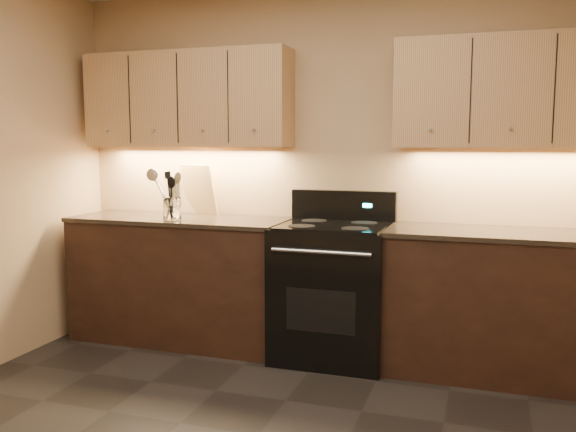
{
  "coord_description": "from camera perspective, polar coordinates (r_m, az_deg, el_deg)",
  "views": [
    {
      "loc": [
        1.07,
        -2.3,
        1.49
      ],
      "look_at": [
        -0.17,
        1.45,
        1.0
      ],
      "focal_mm": 38.0,
      "sensor_mm": 36.0,
      "label": 1
    }
  ],
  "objects": [
    {
      "name": "outlet_plate",
      "position": [
        4.92,
        -10.55,
        2.57
      ],
      "size": [
        0.08,
        0.01,
        0.12
      ],
      "primitive_type": "cube",
      "color": "#B2B5BA",
      "rests_on": "wall_back"
    },
    {
      "name": "wooden_spoon",
      "position": [
        4.44,
        -11.23,
        1.97
      ],
      "size": [
        0.15,
        0.06,
        0.33
      ],
      "primitive_type": null,
      "rotation": [
        0.03,
        0.3,
        0.08
      ],
      "color": "tan",
      "rests_on": "utensil_crock"
    },
    {
      "name": "stove",
      "position": [
        4.23,
        4.26,
        -6.86
      ],
      "size": [
        0.76,
        0.68,
        1.14
      ],
      "color": "black",
      "rests_on": "ground"
    },
    {
      "name": "upper_cab_left",
      "position": [
        4.69,
        -9.42,
        10.69
      ],
      "size": [
        1.6,
        0.3,
        0.7
      ],
      "primitive_type": "cube",
      "color": "tan",
      "rests_on": "wall_back"
    },
    {
      "name": "black_spoon",
      "position": [
        4.45,
        -10.82,
        1.74
      ],
      "size": [
        0.09,
        0.11,
        0.3
      ],
      "primitive_type": null,
      "rotation": [
        0.15,
        0.05,
        0.11
      ],
      "color": "black",
      "rests_on": "utensil_crock"
    },
    {
      "name": "steel_skimmer",
      "position": [
        4.4,
        -10.6,
        2.22
      ],
      "size": [
        0.26,
        0.1,
        0.37
      ],
      "primitive_type": null,
      "rotation": [
        -0.0,
        -0.5,
        0.05
      ],
      "color": "silver",
      "rests_on": "utensil_crock"
    },
    {
      "name": "wall_back",
      "position": [
        4.44,
        4.36,
        4.52
      ],
      "size": [
        4.0,
        0.04,
        2.6
      ],
      "primitive_type": "cube",
      "color": "tan",
      "rests_on": "ground"
    },
    {
      "name": "counter_right",
      "position": [
        4.13,
        19.43,
        -7.76
      ],
      "size": [
        1.46,
        0.62,
        0.93
      ],
      "color": "black",
      "rests_on": "ground"
    },
    {
      "name": "upper_cab_right",
      "position": [
        4.16,
        20.15,
        10.85
      ],
      "size": [
        1.44,
        0.3,
        0.7
      ],
      "primitive_type": "cube",
      "color": "tan",
      "rests_on": "wall_back"
    },
    {
      "name": "utensil_crock",
      "position": [
        4.44,
        -10.79,
        0.6
      ],
      "size": [
        0.16,
        0.16,
        0.16
      ],
      "color": "white",
      "rests_on": "counter_left"
    },
    {
      "name": "steel_spatula",
      "position": [
        4.43,
        -10.56,
        2.38
      ],
      "size": [
        0.25,
        0.14,
        0.4
      ],
      "primitive_type": null,
      "rotation": [
        0.17,
        -0.43,
        -0.14
      ],
      "color": "silver",
      "rests_on": "utensil_crock"
    },
    {
      "name": "cutting_board",
      "position": [
        4.77,
        -8.32,
        2.5
      ],
      "size": [
        0.33,
        0.19,
        0.39
      ],
      "primitive_type": "cube",
      "rotation": [
        0.21,
        0.0,
        -0.3
      ],
      "color": "tan",
      "rests_on": "counter_left"
    },
    {
      "name": "black_turner",
      "position": [
        4.4,
        -10.87,
        2.08
      ],
      "size": [
        0.16,
        0.17,
        0.37
      ],
      "primitive_type": null,
      "rotation": [
        -0.25,
        -0.17,
        0.16
      ],
      "color": "black",
      "rests_on": "utensil_crock"
    },
    {
      "name": "counter_left",
      "position": [
        4.67,
        -9.95,
        -5.79
      ],
      "size": [
        1.62,
        0.62,
        0.93
      ],
      "color": "black",
      "rests_on": "ground"
    }
  ]
}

